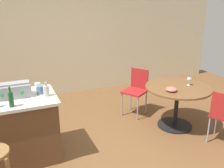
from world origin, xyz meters
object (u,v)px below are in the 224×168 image
object	(u,v)px
dining_table	(177,96)
cup_1	(38,86)
bottle_1	(46,91)
folding_chair_near	(136,88)
wine_glass	(189,79)
toolbox	(12,90)
cup_2	(40,90)
bottle_0	(11,99)
serving_bowl	(171,89)
kitchen_island	(11,130)

from	to	relation	value
dining_table	cup_1	world-z (taller)	cup_1
dining_table	bottle_1	size ratio (longest dim) A/B	5.60
folding_chair_near	cup_1	size ratio (longest dim) A/B	7.39
folding_chair_near	wine_glass	bearing A→B (deg)	-50.99
toolbox	wine_glass	world-z (taller)	toolbox
folding_chair_near	cup_2	distance (m)	1.98
dining_table	toolbox	xyz separation A→B (m)	(-2.57, 0.15, 0.43)
bottle_0	bottle_1	size ratio (longest dim) A/B	1.30
cup_1	serving_bowl	distance (m)	2.04
bottle_1	serving_bowl	xyz separation A→B (m)	(1.91, -0.14, -0.21)
folding_chair_near	cup_2	xyz separation A→B (m)	(-1.83, -0.61, 0.44)
cup_1	wine_glass	world-z (taller)	cup_1
cup_2	serving_bowl	xyz separation A→B (m)	(1.98, -0.26, -0.19)
toolbox	cup_1	world-z (taller)	toolbox
folding_chair_near	dining_table	bearing A→B (deg)	-62.01
dining_table	cup_2	distance (m)	2.26
bottle_0	dining_table	bearing A→B (deg)	4.04
dining_table	toolbox	bearing A→B (deg)	176.76
bottle_0	serving_bowl	bearing A→B (deg)	1.13
dining_table	cup_1	xyz separation A→B (m)	(-2.22, 0.31, 0.39)
bottle_0	folding_chair_near	bearing A→B (deg)	22.57
toolbox	serving_bowl	size ratio (longest dim) A/B	2.60
cup_2	kitchen_island	bearing A→B (deg)	-175.89
cup_2	serving_bowl	size ratio (longest dim) A/B	0.65
cup_2	toolbox	bearing A→B (deg)	176.18
dining_table	folding_chair_near	world-z (taller)	folding_chair_near
folding_chair_near	toolbox	size ratio (longest dim) A/B	1.87
kitchen_island	folding_chair_near	xyz separation A→B (m)	(2.26, 0.64, 0.07)
cup_2	cup_1	bearing A→B (deg)	91.45
kitchen_island	folding_chair_near	distance (m)	2.35
dining_table	cup_2	size ratio (longest dim) A/B	9.30
toolbox	cup_2	world-z (taller)	toolbox
dining_table	bottle_0	world-z (taller)	bottle_0
serving_bowl	dining_table	bearing A→B (deg)	29.78
bottle_0	cup_1	xyz separation A→B (m)	(0.37, 0.49, -0.05)
toolbox	bottle_0	xyz separation A→B (m)	(-0.02, -0.33, 0.00)
serving_bowl	bottle_0	bearing A→B (deg)	-178.87
bottle_0	wine_glass	xyz separation A→B (m)	(2.80, 0.18, -0.16)
toolbox	bottle_0	size ratio (longest dim) A/B	1.85
cup_2	wine_glass	distance (m)	2.43
bottle_0	serving_bowl	size ratio (longest dim) A/B	1.41
toolbox	cup_2	distance (m)	0.35
bottle_1	kitchen_island	bearing A→B (deg)	170.21
cup_2	folding_chair_near	bearing A→B (deg)	18.46
wine_glass	serving_bowl	world-z (taller)	wine_glass
dining_table	cup_2	world-z (taller)	cup_2
serving_bowl	kitchen_island	bearing A→B (deg)	174.59
folding_chair_near	bottle_0	distance (m)	2.43
bottle_1	cup_2	world-z (taller)	bottle_1
kitchen_island	cup_1	size ratio (longest dim) A/B	10.45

